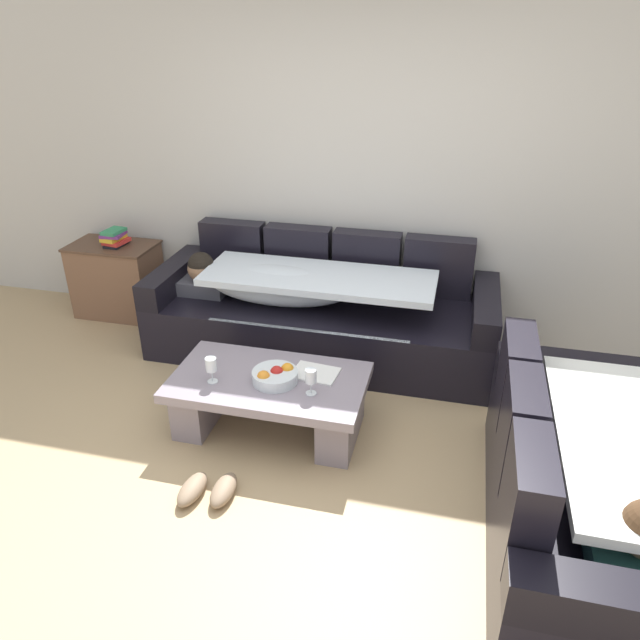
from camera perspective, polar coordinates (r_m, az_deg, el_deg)
ground_plane at (r=3.41m, az=-2.48°, el=-16.77°), size 14.00×14.00×0.00m
back_wall at (r=4.67m, az=4.73°, el=14.52°), size 9.00×0.10×2.70m
couch_along_wall at (r=4.58m, az=-0.43°, el=0.74°), size 2.59×0.92×0.88m
couch_near_window at (r=3.23m, az=24.42°, el=-14.82°), size 0.92×1.78×0.88m
coffee_table at (r=3.76m, az=-4.88°, el=-7.38°), size 1.20×0.68×0.38m
fruit_bowl at (r=3.63m, az=-4.32°, el=-5.34°), size 0.28×0.28×0.10m
wine_glass_near_left at (r=3.63m, az=-10.40°, el=-4.32°), size 0.07×0.07×0.17m
wine_glass_near_right at (r=3.47m, az=-0.88°, el=-5.49°), size 0.07×0.07×0.17m
open_magazine at (r=3.71m, az=-0.46°, el=-5.10°), size 0.30×0.24×0.01m
side_cabinet at (r=5.47m, az=-18.87°, el=3.71°), size 0.72×0.44×0.64m
book_stack_on_cabinet at (r=5.31m, az=-19.11°, el=7.47°), size 0.20×0.23×0.14m
pair_of_shoes at (r=3.45m, az=-10.70°, el=-15.70°), size 0.30×0.31×0.09m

